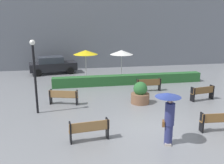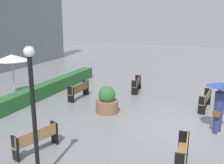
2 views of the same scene
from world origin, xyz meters
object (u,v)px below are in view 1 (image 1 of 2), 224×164
bench_far_left (63,96)px  lamp_post (34,69)px  parked_car (53,65)px  bench_back_row (149,84)px  bench_far_right (203,92)px  pedestrian_with_umbrella (169,111)px  planter_pot (140,94)px  patio_umbrella_white (122,52)px  patio_umbrella_yellow (86,52)px  bench_near_left (89,129)px  bench_near_right (220,120)px

bench_far_left → lamp_post: size_ratio=0.44×
lamp_post → parked_car: bearing=87.9°
bench_back_row → lamp_post: lamp_post is taller
bench_far_right → lamp_post: size_ratio=0.41×
pedestrian_with_umbrella → planter_pot: size_ratio=1.63×
patio_umbrella_white → patio_umbrella_yellow: bearing=168.3°
bench_near_left → lamp_post: lamp_post is taller
bench_back_row → bench_far_left: bearing=-163.5°
bench_far_left → pedestrian_with_umbrella: (4.07, -5.62, 0.89)m
pedestrian_with_umbrella → bench_far_left: bearing=126.0°
bench_far_left → bench_back_row: 6.07m
bench_far_left → patio_umbrella_white: 7.35m
patio_umbrella_white → planter_pot: bearing=-92.0°
pedestrian_with_umbrella → patio_umbrella_white: patio_umbrella_white is taller
bench_near_right → parked_car: size_ratio=0.40×
bench_far_left → bench_back_row: (5.82, 1.72, 0.00)m
bench_far_left → patio_umbrella_white: size_ratio=0.70×
bench_far_left → planter_pot: (4.49, -0.61, 0.05)m
bench_near_right → parked_car: parked_car is taller
bench_back_row → pedestrian_with_umbrella: (-1.75, -7.34, 0.88)m
bench_near_left → planter_pot: bearing=50.5°
planter_pot → patio_umbrella_white: (0.21, 5.98, 1.72)m
planter_pot → lamp_post: (-5.85, -0.54, 1.82)m
parked_car → pedestrian_with_umbrella: bearing=-70.8°
bench_far_right → lamp_post: 9.97m
bench_far_left → patio_umbrella_white: (4.70, 5.37, 1.77)m
bench_back_row → lamp_post: bearing=-158.2°
parked_car → patio_umbrella_white: bearing=-32.3°
bench_near_right → bench_back_row: bench_near_right is taller
bench_back_row → planter_pot: (-1.34, -2.33, 0.05)m
bench_near_left → parked_car: size_ratio=0.38×
bench_near_left → parked_car: (-2.04, 13.75, 0.30)m
patio_umbrella_white → lamp_post: bearing=-132.9°
bench_far_left → planter_pot: bearing=-7.8°
bench_far_left → bench_back_row: bench_back_row is taller
patio_umbrella_yellow → patio_umbrella_white: 2.92m
bench_far_right → pedestrian_with_umbrella: size_ratio=0.75×
bench_far_right → planter_pot: 3.94m
bench_near_left → pedestrian_with_umbrella: size_ratio=0.78×
bench_back_row → pedestrian_with_umbrella: 7.59m
bench_far_right → lamp_post: lamp_post is taller
bench_near_left → bench_far_left: size_ratio=0.98×
pedestrian_with_umbrella → lamp_post: (-5.44, 4.47, 0.99)m
bench_far_right → parked_car: 13.59m
pedestrian_with_umbrella → planter_pot: 5.09m
patio_umbrella_yellow → pedestrian_with_umbrella: bearing=-79.1°
patio_umbrella_white → bench_far_right: bearing=-59.0°
bench_far_left → bench_back_row: bearing=16.5°
bench_far_right → bench_far_left: bench_far_right is taller
bench_far_right → pedestrian_with_umbrella: 6.52m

